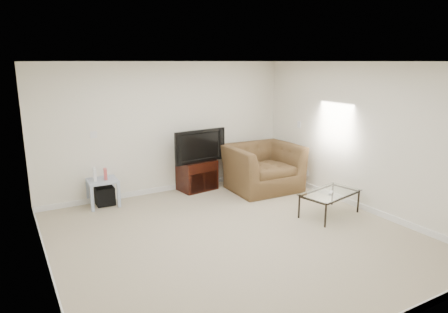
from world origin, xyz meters
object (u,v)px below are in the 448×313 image
television (197,145)px  recliner (262,160)px  tv_stand (197,175)px  subwoofer (105,196)px  side_table (103,192)px  coffee_table (329,204)px

television → recliner: 1.32m
television → recliner: (1.14, -0.58, -0.31)m
television → tv_stand: bearing=91.7°
television → subwoofer: bearing=172.4°
television → side_table: television is taller
side_table → coffee_table: size_ratio=0.49×
tv_stand → coffee_table: size_ratio=0.69×
coffee_table → recliner: bearing=95.3°
television → coffee_table: (1.30, -2.31, -0.71)m
subwoofer → recliner: recliner is taller
tv_stand → side_table: 1.85m
recliner → coffee_table: recliner is taller
tv_stand → subwoofer: size_ratio=2.25×
television → recliner: television is taller
television → subwoofer: (-1.83, 0.05, -0.74)m
subwoofer → recliner: (2.97, -0.63, 0.43)m
television → side_table: 1.97m
television → coffee_table: bearing=-66.6°
tv_stand → side_table: (-1.85, 0.00, -0.05)m
tv_stand → side_table: size_ratio=1.41×
side_table → subwoofer: side_table is taller
subwoofer → coffee_table: coffee_table is taller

